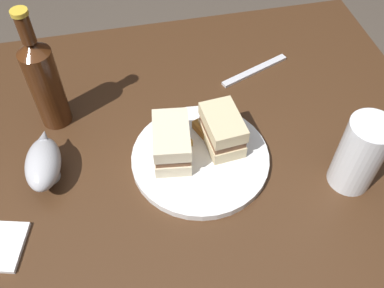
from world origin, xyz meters
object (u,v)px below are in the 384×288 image
at_px(plate, 200,158).
at_px(gravy_boat, 43,163).
at_px(cider_bottle, 44,81).
at_px(fork, 255,70).
at_px(sandwich_half_left, 222,130).
at_px(sandwich_half_right, 172,143).
at_px(pint_glass, 358,158).

distance_m(plate, gravy_boat, 0.29).
distance_m(cider_bottle, fork, 0.47).
height_order(sandwich_half_left, sandwich_half_right, sandwich_half_left).
height_order(pint_glass, fork, pint_glass).
relative_size(cider_bottle, fork, 1.47).
relative_size(plate, gravy_boat, 2.00).
bearing_deg(fork, plate, 29.77).
relative_size(sandwich_half_left, pint_glass, 0.69).
distance_m(sandwich_half_left, fork, 0.25).
relative_size(gravy_boat, cider_bottle, 0.50).
height_order(sandwich_half_left, fork, sandwich_half_left).
distance_m(plate, sandwich_half_right, 0.07).
height_order(plate, gravy_boat, gravy_boat).
bearing_deg(sandwich_half_left, plate, 26.83).
height_order(pint_glass, gravy_boat, pint_glass).
bearing_deg(fork, cider_bottle, -14.36).
bearing_deg(cider_bottle, fork, -173.09).
height_order(gravy_boat, fork, gravy_boat).
xyz_separation_m(plate, gravy_boat, (0.29, -0.02, 0.03)).
relative_size(plate, sandwich_half_left, 2.51).
bearing_deg(sandwich_half_right, sandwich_half_left, -174.80).
bearing_deg(sandwich_half_left, cider_bottle, -24.62).
xyz_separation_m(gravy_boat, cider_bottle, (-0.02, -0.15, 0.07)).
height_order(sandwich_half_right, cider_bottle, cider_bottle).
bearing_deg(gravy_boat, plate, 175.09).
bearing_deg(plate, pint_glass, 158.91).
bearing_deg(pint_glass, sandwich_half_left, -30.38).
xyz_separation_m(plate, pint_glass, (-0.26, 0.10, 0.06)).
bearing_deg(sandwich_half_left, sandwich_half_right, 5.20).
height_order(sandwich_half_left, gravy_boat, sandwich_half_left).
bearing_deg(plate, sandwich_half_left, -153.17).
distance_m(sandwich_half_right, fork, 0.32).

